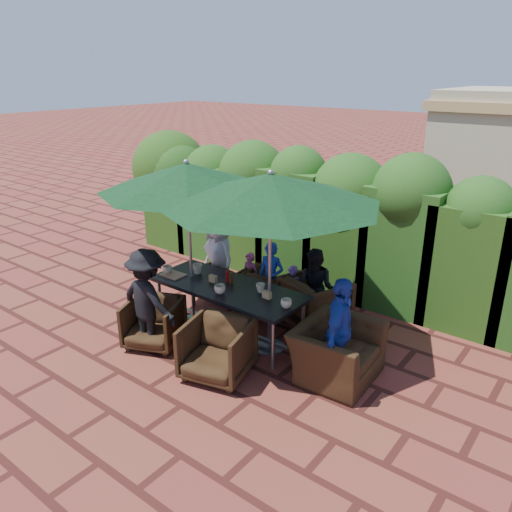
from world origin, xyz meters
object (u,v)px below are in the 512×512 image
Objects in this scene: dining_table at (228,291)px; chair_end_right at (337,343)px; chair_near_left at (153,321)px; umbrella_left at (187,177)px; chair_near_right at (217,347)px; chair_far_mid at (270,287)px; chair_far_left at (230,279)px; umbrella_right at (270,190)px; chair_far_right at (316,300)px.

chair_end_right is at bearing 0.42° from dining_table.
chair_near_left is (-0.62, -0.85, -0.31)m from dining_table.
umbrella_left is 2.32m from chair_near_right.
chair_near_left reaches higher than chair_far_mid.
chair_near_left is 2.51m from chair_end_right.
umbrella_right is at bearing 146.45° from chair_far_left.
chair_far_mid is 0.98× the size of chair_near_left.
chair_far_mid is 0.68× the size of chair_end_right.
chair_near_left is at bearing -126.31° from dining_table.
chair_end_right reaches higher than dining_table.
dining_table is at bearing -177.26° from umbrella_right.
chair_end_right is at bearing -3.72° from chair_near_left.
umbrella_right is at bearing 123.45° from chair_far_mid.
chair_far_right is 1.30m from chair_end_right.
umbrella_right is 2.69× the size of chair_end_right.
chair_far_left is 0.82× the size of chair_far_right.
umbrella_left is 2.55m from chair_far_right.
chair_near_right is at bearing -33.89° from umbrella_left.
chair_near_right is (-0.13, -0.91, -1.82)m from umbrella_right.
chair_end_right is (2.36, 0.86, 0.09)m from chair_near_left.
chair_far_mid is at bearing 92.24° from chair_near_right.
chair_far_mid is (-0.02, 1.03, -0.32)m from dining_table.
umbrella_right is 4.03× the size of chair_far_left.
umbrella_right is 2.04m from chair_end_right.
umbrella_left is at bearing -174.04° from dining_table.
umbrella_right is at bearing 101.58° from chair_far_right.
dining_table is 1.23m from chair_far_left.
chair_end_right is at bearing 147.78° from chair_far_mid.
chair_near_left is 0.69× the size of chair_end_right.
dining_table is 1.66m from umbrella_left.
chair_far_right reaches higher than chair_far_left.
chair_far_mid is at bearing 125.47° from umbrella_right.
chair_near_right is (1.31, -1.80, 0.05)m from chair_far_left.
dining_table is at bearing 29.96° from chair_near_left.
dining_table is 1.10m from chair_near_left.
chair_far_left is at bearing 96.33° from umbrella_left.
chair_end_right is at bearing 22.30° from chair_near_right.
chair_far_left is at bearing 111.29° from chair_near_right.
chair_near_left is at bearing 92.21° from chair_far_left.
chair_far_mid is at bearing 48.41° from chair_near_left.
umbrella_left is at bearing -175.72° from umbrella_right.
chair_far_right is at bearing 80.22° from umbrella_right.
chair_far_right is 1.86m from chair_near_right.
umbrella_left is at bearing 56.09° from chair_far_right.
chair_far_mid is (0.62, 1.10, -1.86)m from umbrella_left.
umbrella_right is 3.30× the size of chair_far_right.
chair_end_right is (1.17, 0.88, 0.06)m from chair_near_right.
chair_near_left is (-1.32, -0.88, -1.85)m from umbrella_right.
dining_table is 0.81× the size of umbrella_right.
chair_near_left is (0.12, -1.77, 0.01)m from chair_far_left.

